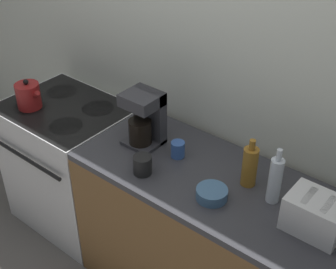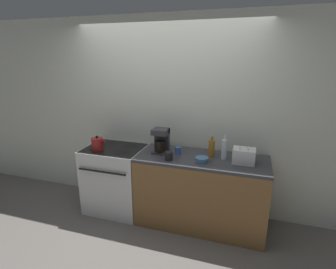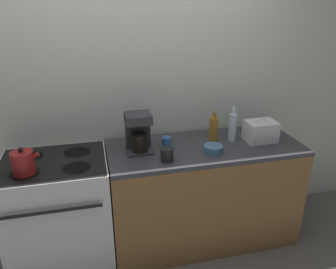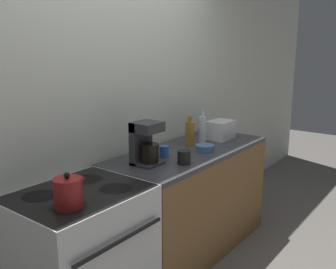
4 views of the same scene
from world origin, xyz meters
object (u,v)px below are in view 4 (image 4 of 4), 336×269
at_px(coffee_maker, 145,143).
at_px(bottle_amber, 190,133).
at_px(bowl, 205,148).
at_px(kettle, 68,192).
at_px(bottle_clear, 203,129).
at_px(stove, 83,260).
at_px(cup_blue, 164,151).
at_px(toaster, 221,130).
at_px(cup_black, 184,157).

height_order(coffee_maker, bottle_amber, coffee_maker).
bearing_deg(bowl, coffee_maker, 164.22).
distance_m(kettle, bottle_clear, 1.62).
distance_m(stove, bottle_clear, 1.54).
bearing_deg(cup_blue, kettle, -170.53).
relative_size(stove, cup_blue, 10.11).
distance_m(bottle_clear, cup_blue, 0.57).
relative_size(bottle_amber, cup_blue, 2.90).
bearing_deg(stove, kettle, -143.52).
bearing_deg(bowl, bottle_clear, 36.17).
bearing_deg(bowl, kettle, -179.54).
bearing_deg(kettle, coffee_maker, 11.64).
bearing_deg(bottle_amber, kettle, -171.63).
distance_m(toaster, cup_blue, 0.80).
bearing_deg(toaster, bottle_amber, 166.75).
distance_m(kettle, bottle_amber, 1.47).
xyz_separation_m(toaster, bowl, (-0.46, -0.11, -0.06)).
xyz_separation_m(bottle_amber, cup_black, (-0.46, -0.26, -0.06)).
bearing_deg(coffee_maker, bottle_clear, 0.80).
relative_size(bottle_amber, bowl, 1.71).
xyz_separation_m(kettle, cup_black, (0.99, -0.05, -0.03)).
relative_size(stove, bottle_clear, 3.08).
xyz_separation_m(cup_blue, cup_black, (-0.05, -0.22, 0.01)).
bearing_deg(bottle_clear, toaster, -13.74).
relative_size(kettle, bowl, 1.27).
bearing_deg(coffee_maker, kettle, -168.36).
distance_m(stove, bowl, 1.30).
height_order(kettle, bottle_clear, bottle_clear).
distance_m(kettle, toaster, 1.84).
xyz_separation_m(coffee_maker, bottle_clear, (0.79, 0.01, -0.04)).
relative_size(bottle_amber, cup_black, 2.59).
bearing_deg(stove, bottle_clear, 2.18).
bearing_deg(cup_black, cup_blue, 77.36).
height_order(toaster, bottle_clear, bottle_clear).
bearing_deg(stove, cup_blue, 3.22).
distance_m(toaster, bottle_amber, 0.39).
relative_size(coffee_maker, cup_black, 3.12).
relative_size(toaster, cup_black, 2.48).
relative_size(bottle_clear, cup_black, 2.93).
xyz_separation_m(coffee_maker, cup_blue, (0.22, 0.01, -0.12)).
height_order(kettle, toaster, kettle).
distance_m(stove, bottle_amber, 1.40).
xyz_separation_m(cup_blue, bowl, (0.33, -0.16, -0.02)).
bearing_deg(stove, toaster, -0.05).
distance_m(bottle_clear, bottle_amber, 0.16).
xyz_separation_m(toaster, bottle_amber, (-0.38, 0.09, 0.02)).
relative_size(toaster, bottle_clear, 0.85).
xyz_separation_m(toaster, bottle_clear, (-0.23, 0.06, 0.04)).
xyz_separation_m(bottle_clear, bowl, (-0.23, -0.17, -0.10)).
bearing_deg(cup_black, bottle_amber, 29.86).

